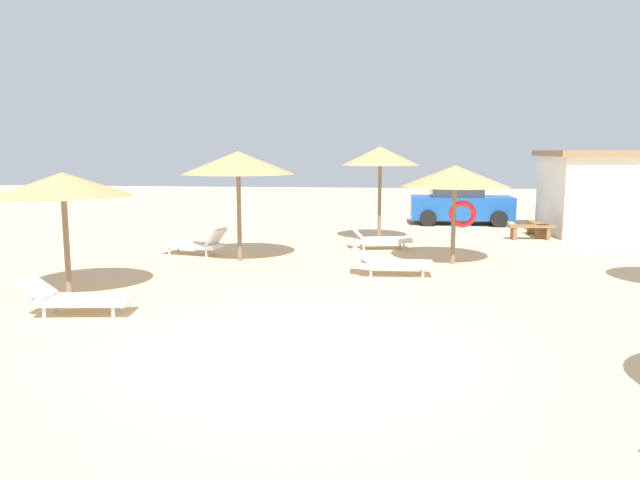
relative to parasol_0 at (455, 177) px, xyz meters
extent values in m
plane|color=#DBBA8C|center=(-2.99, -7.26, -2.26)|extent=(80.00, 80.00, 0.00)
cylinder|color=#75604C|center=(0.00, 0.00, -1.20)|extent=(0.12, 0.12, 2.11)
cone|color=tan|center=(0.00, 0.00, 0.03)|extent=(2.74, 2.74, 0.54)
torus|color=red|center=(0.22, 0.00, -0.95)|extent=(0.71, 0.18, 0.70)
cylinder|color=#75604C|center=(-1.98, 3.73, -0.97)|extent=(0.12, 0.12, 2.57)
cone|color=tan|center=(-1.98, 3.73, 0.51)|extent=(2.49, 2.49, 0.59)
cylinder|color=#75604C|center=(-5.62, -0.22, -1.05)|extent=(0.12, 0.12, 2.41)
cone|color=tan|center=(-5.62, -0.22, 0.35)|extent=(2.96, 2.96, 0.59)
cylinder|color=#75604C|center=(-8.17, -4.34, -1.20)|extent=(0.12, 0.12, 2.11)
cone|color=tan|center=(-8.17, -4.34, -0.01)|extent=(2.69, 2.69, 0.48)
cube|color=white|center=(-1.47, -1.72, -1.98)|extent=(1.72, 0.70, 0.12)
cube|color=white|center=(-2.27, -1.75, -1.77)|extent=(0.53, 0.66, 0.36)
cylinder|color=silver|center=(-2.06, -1.96, -2.15)|extent=(0.06, 0.06, 0.22)
cylinder|color=silver|center=(-2.08, -1.52, -2.15)|extent=(0.06, 0.06, 0.22)
cylinder|color=silver|center=(-0.86, -1.92, -2.15)|extent=(0.06, 0.06, 0.22)
cylinder|color=silver|center=(-0.88, -1.48, -2.15)|extent=(0.06, 0.06, 0.22)
cube|color=white|center=(-1.86, 2.14, -1.98)|extent=(1.80, 1.00, 0.12)
cube|color=white|center=(-2.64, 1.96, -1.71)|extent=(0.56, 0.72, 0.46)
cylinder|color=silver|center=(-2.39, 1.79, -2.15)|extent=(0.06, 0.06, 0.22)
cylinder|color=silver|center=(-2.49, 2.22, -2.15)|extent=(0.06, 0.06, 0.22)
cylinder|color=silver|center=(-1.22, 2.06, -2.15)|extent=(0.06, 0.06, 0.22)
cylinder|color=silver|center=(-1.32, 2.49, -2.15)|extent=(0.06, 0.06, 0.22)
cube|color=white|center=(-7.21, 0.52, -1.98)|extent=(1.80, 1.02, 0.12)
cube|color=white|center=(-6.43, 0.33, -1.70)|extent=(0.53, 0.71, 0.49)
cylinder|color=silver|center=(-6.57, 0.59, -2.15)|extent=(0.06, 0.06, 0.22)
cylinder|color=silver|center=(-6.67, 0.16, -2.15)|extent=(0.06, 0.06, 0.22)
cylinder|color=silver|center=(-7.74, 0.87, -2.15)|extent=(0.06, 0.06, 0.22)
cylinder|color=silver|center=(-7.84, 0.44, -2.15)|extent=(0.06, 0.06, 0.22)
cube|color=white|center=(-7.07, -5.84, -1.98)|extent=(1.77, 0.86, 0.12)
cube|color=white|center=(-7.86, -5.95, -1.75)|extent=(0.57, 0.70, 0.39)
cylinder|color=silver|center=(-7.63, -6.14, -2.15)|extent=(0.06, 0.06, 0.22)
cylinder|color=silver|center=(-7.69, -5.70, -2.15)|extent=(0.06, 0.06, 0.22)
cylinder|color=silver|center=(-6.44, -5.98, -2.15)|extent=(0.06, 0.06, 0.22)
cylinder|color=silver|center=(-6.50, -5.54, -2.15)|extent=(0.06, 0.06, 0.22)
cube|color=brown|center=(3.00, 4.68, -1.81)|extent=(1.53, 0.56, 0.08)
cube|color=brown|center=(2.45, 4.62, -2.05)|extent=(0.16, 0.37, 0.41)
cube|color=brown|center=(3.54, 4.74, -2.05)|extent=(0.16, 0.37, 0.41)
cube|color=brown|center=(3.39, 5.48, -1.81)|extent=(0.45, 1.51, 0.08)
cube|color=brown|center=(3.41, 4.93, -2.05)|extent=(0.36, 0.13, 0.41)
cube|color=brown|center=(3.37, 6.03, -2.05)|extent=(0.36, 0.13, 0.41)
cube|color=#194C9E|center=(1.20, 8.86, -1.59)|extent=(4.00, 1.71, 0.90)
cube|color=#262D38|center=(1.00, 8.86, -0.84)|extent=(2.00, 1.56, 0.60)
cylinder|color=black|center=(2.55, 9.74, -1.94)|extent=(0.64, 0.22, 0.64)
cylinder|color=black|center=(2.55, 7.98, -1.94)|extent=(0.64, 0.22, 0.64)
cylinder|color=black|center=(-0.15, 9.74, -1.94)|extent=(0.64, 0.22, 0.64)
cylinder|color=black|center=(-0.15, 7.98, -1.94)|extent=(0.64, 0.22, 0.64)
cube|color=white|center=(6.13, 6.47, -0.89)|extent=(4.26, 3.87, 2.74)
cube|color=#8C6B4C|center=(6.13, 6.47, 0.58)|extent=(4.66, 4.27, 0.20)
camera|label=1|loc=(-1.65, -15.69, 0.65)|focal=33.66mm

